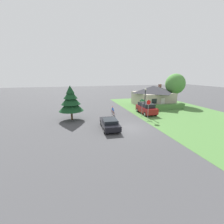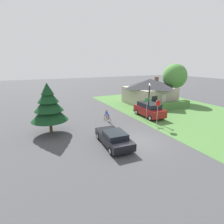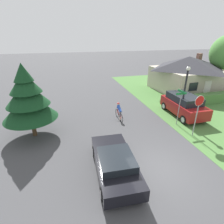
# 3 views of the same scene
# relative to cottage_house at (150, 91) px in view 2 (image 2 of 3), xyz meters

# --- Properties ---
(ground_plane) EXTENTS (140.00, 140.00, 0.00)m
(ground_plane) POSITION_rel_cottage_house_xyz_m (-10.66, -12.31, -2.18)
(ground_plane) COLOR #424244
(grass_verge_right) EXTENTS (16.00, 36.00, 0.01)m
(grass_verge_right) POSITION_rel_cottage_house_xyz_m (0.82, -8.31, -2.18)
(grass_verge_right) COLOR #477538
(grass_verge_right) RESTS_ON ground
(cottage_house) EXTENTS (8.14, 7.88, 4.44)m
(cottage_house) POSITION_rel_cottage_house_xyz_m (0.00, 0.00, 0.00)
(cottage_house) COLOR #B2A893
(cottage_house) RESTS_ON ground
(hedge_row) EXTENTS (9.69, 0.90, 1.04)m
(hedge_row) POSITION_rel_cottage_house_xyz_m (-0.81, -4.78, -1.66)
(hedge_row) COLOR #4C7A3D
(hedge_row) RESTS_ON ground
(sedan_left_lane) EXTENTS (2.14, 4.60, 1.28)m
(sedan_left_lane) POSITION_rel_cottage_house_xyz_m (-12.81, -11.96, -1.54)
(sedan_left_lane) COLOR black
(sedan_left_lane) RESTS_ON ground
(cyclist) EXTENTS (0.44, 1.71, 1.44)m
(cyclist) POSITION_rel_cottage_house_xyz_m (-10.73, -5.98, -1.49)
(cyclist) COLOR black
(cyclist) RESTS_ON ground
(parked_suv_right) EXTENTS (2.14, 4.47, 1.85)m
(parked_suv_right) POSITION_rel_cottage_house_xyz_m (-5.01, -6.61, -1.22)
(parked_suv_right) COLOR maroon
(parked_suv_right) RESTS_ON ground
(stop_sign) EXTENTS (0.73, 0.07, 3.00)m
(stop_sign) POSITION_rel_cottage_house_xyz_m (-6.42, -9.83, -0.06)
(stop_sign) COLOR gray
(stop_sign) RESTS_ON ground
(street_lamp) EXTENTS (0.32, 0.32, 4.49)m
(street_lamp) POSITION_rel_cottage_house_xyz_m (-5.70, -7.28, 0.53)
(street_lamp) COLOR black
(street_lamp) RESTS_ON ground
(street_name_sign) EXTENTS (0.90, 0.90, 2.82)m
(street_name_sign) POSITION_rel_cottage_house_xyz_m (-6.55, -8.07, -0.24)
(street_name_sign) COLOR gray
(street_name_sign) RESTS_ON ground
(conifer_tall_near) EXTENTS (3.55, 3.55, 5.07)m
(conifer_tall_near) POSITION_rel_cottage_house_xyz_m (-17.32, -6.85, 0.61)
(conifer_tall_near) COLOR #4C3823
(conifer_tall_near) RESTS_ON ground
(deciduous_tree_right) EXTENTS (4.16, 4.16, 6.74)m
(deciduous_tree_right) POSITION_rel_cottage_house_xyz_m (4.80, -0.73, 2.36)
(deciduous_tree_right) COLOR #4C3823
(deciduous_tree_right) RESTS_ON ground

